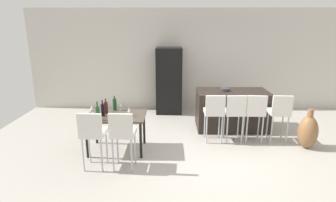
% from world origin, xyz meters
% --- Properties ---
extents(ground_plane, '(10.00, 10.00, 0.00)m').
position_xyz_m(ground_plane, '(0.00, 0.00, 0.00)').
color(ground_plane, '#ADA89E').
extents(back_wall, '(10.00, 0.12, 2.90)m').
position_xyz_m(back_wall, '(0.00, 2.73, 1.45)').
color(back_wall, beige).
rests_on(back_wall, ground_plane).
extents(kitchen_island, '(1.68, 0.91, 0.92)m').
position_xyz_m(kitchen_island, '(0.60, 1.00, 0.46)').
color(kitchen_island, black).
rests_on(kitchen_island, ground_plane).
extents(bar_chair_left, '(0.40, 0.40, 1.05)m').
position_xyz_m(bar_chair_left, '(0.04, 0.16, 0.70)').
color(bar_chair_left, silver).
rests_on(bar_chair_left, ground_plane).
extents(bar_chair_middle, '(0.41, 0.41, 1.05)m').
position_xyz_m(bar_chair_middle, '(0.46, 0.16, 0.70)').
color(bar_chair_middle, silver).
rests_on(bar_chair_middle, ground_plane).
extents(bar_chair_right, '(0.42, 0.42, 1.05)m').
position_xyz_m(bar_chair_right, '(0.89, 0.16, 0.70)').
color(bar_chair_right, silver).
rests_on(bar_chair_right, ground_plane).
extents(bar_chair_far, '(0.42, 0.42, 1.05)m').
position_xyz_m(bar_chair_far, '(1.41, 0.16, 0.70)').
color(bar_chair_far, silver).
rests_on(bar_chair_far, ground_plane).
extents(dining_table, '(1.13, 0.79, 0.74)m').
position_xyz_m(dining_table, '(-1.95, -0.28, 0.66)').
color(dining_table, '#4C4238').
rests_on(dining_table, ground_plane).
extents(dining_chair_near, '(0.42, 0.42, 1.05)m').
position_xyz_m(dining_chair_near, '(-2.21, -1.03, 0.70)').
color(dining_chair_near, silver).
rests_on(dining_chair_near, ground_plane).
extents(dining_chair_far, '(0.42, 0.42, 1.05)m').
position_xyz_m(dining_chair_far, '(-1.70, -1.03, 0.70)').
color(dining_chair_far, silver).
rests_on(dining_chair_far, ground_plane).
extents(wine_bottle_left, '(0.08, 0.08, 0.30)m').
position_xyz_m(wine_bottle_left, '(-2.04, 0.05, 0.86)').
color(wine_bottle_left, '#194723').
rests_on(wine_bottle_left, dining_table).
extents(wine_bottle_corner, '(0.07, 0.07, 0.36)m').
position_xyz_m(wine_bottle_corner, '(-2.22, -0.58, 0.88)').
color(wine_bottle_corner, '#194723').
rests_on(wine_bottle_corner, dining_table).
extents(wine_bottle_end, '(0.07, 0.07, 0.32)m').
position_xyz_m(wine_bottle_end, '(-2.19, -0.33, 0.86)').
color(wine_bottle_end, black).
rests_on(wine_bottle_end, dining_table).
extents(wine_bottle_inner, '(0.08, 0.08, 0.30)m').
position_xyz_m(wine_bottle_inner, '(-2.16, -0.18, 0.86)').
color(wine_bottle_inner, '#471E19').
rests_on(wine_bottle_inner, dining_table).
extents(wine_glass_middle, '(0.07, 0.07, 0.17)m').
position_xyz_m(wine_glass_middle, '(-1.68, -0.33, 0.86)').
color(wine_glass_middle, silver).
rests_on(wine_glass_middle, dining_table).
extents(wine_glass_right, '(0.07, 0.07, 0.17)m').
position_xyz_m(wine_glass_right, '(-2.44, -0.16, 0.86)').
color(wine_glass_right, silver).
rests_on(wine_glass_right, dining_table).
extents(wine_glass_far, '(0.07, 0.07, 0.17)m').
position_xyz_m(wine_glass_far, '(-1.92, 0.05, 0.86)').
color(wine_glass_far, silver).
rests_on(wine_glass_far, dining_table).
extents(refrigerator, '(0.72, 0.68, 1.84)m').
position_xyz_m(refrigerator, '(-0.93, 2.29, 0.92)').
color(refrigerator, black).
rests_on(refrigerator, ground_plane).
extents(fruit_bowl, '(0.23, 0.23, 0.07)m').
position_xyz_m(fruit_bowl, '(0.40, 1.02, 0.96)').
color(fruit_bowl, '#333338').
rests_on(fruit_bowl, kitchen_island).
extents(floor_vase, '(0.38, 0.38, 0.83)m').
position_xyz_m(floor_vase, '(1.90, -0.13, 0.35)').
color(floor_vase, brown).
rests_on(floor_vase, ground_plane).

